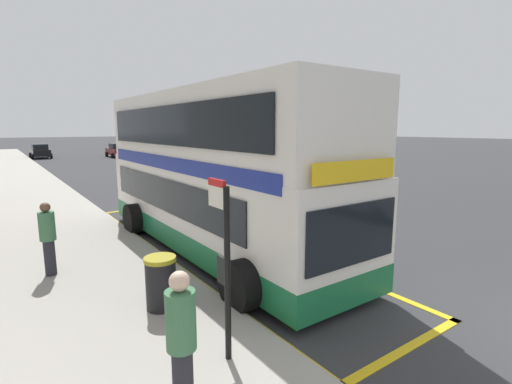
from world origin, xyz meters
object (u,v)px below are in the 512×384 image
object	(u,v)px
parked_car_maroon_far	(117,150)
pedestrian_further_back	(181,340)
bus_stop_sign	(224,255)
litter_bin	(161,282)
double_decker_bus	(212,177)
pedestrian_waiting_near_sign	(48,236)
parked_car_black_behind	(40,151)

from	to	relation	value
parked_car_maroon_far	pedestrian_further_back	bearing A→B (deg)	-102.17
bus_stop_sign	litter_bin	world-z (taller)	bus_stop_sign
parked_car_maroon_far	pedestrian_further_back	size ratio (longest dim) A/B	2.37
bus_stop_sign	pedestrian_further_back	bearing A→B (deg)	-143.44
double_decker_bus	litter_bin	size ratio (longest dim) A/B	10.36
bus_stop_sign	pedestrian_waiting_near_sign	distance (m)	5.26
parked_car_black_behind	litter_bin	xyz separation A→B (m)	(-2.32, -43.31, -0.16)
bus_stop_sign	pedestrian_further_back	size ratio (longest dim) A/B	1.47
litter_bin	pedestrian_further_back	bearing A→B (deg)	-106.23
parked_car_maroon_far	parked_car_black_behind	bearing A→B (deg)	158.77
bus_stop_sign	pedestrian_further_back	distance (m)	1.37
parked_car_maroon_far	litter_bin	size ratio (longest dim) A/B	4.27
parked_car_maroon_far	litter_bin	distance (m)	41.21
bus_stop_sign	parked_car_black_behind	size ratio (longest dim) A/B	0.62
double_decker_bus	bus_stop_sign	size ratio (longest dim) A/B	3.93
bus_stop_sign	parked_car_black_behind	world-z (taller)	bus_stop_sign
double_decker_bus	parked_car_maroon_far	distance (m)	37.79
bus_stop_sign	pedestrian_waiting_near_sign	world-z (taller)	bus_stop_sign
parked_car_black_behind	litter_bin	size ratio (longest dim) A/B	4.27
litter_bin	double_decker_bus	bearing A→B (deg)	47.34
parked_car_maroon_far	pedestrian_waiting_near_sign	size ratio (longest dim) A/B	2.51
litter_bin	pedestrian_waiting_near_sign	bearing A→B (deg)	116.11
double_decker_bus	parked_car_maroon_far	bearing A→B (deg)	78.76
pedestrian_further_back	litter_bin	distance (m)	2.85
double_decker_bus	parked_car_black_behind	xyz separation A→B (m)	(-0.38, 40.38, -1.26)
bus_stop_sign	litter_bin	distance (m)	2.23
double_decker_bus	parked_car_black_behind	size ratio (longest dim) A/B	2.42
pedestrian_waiting_near_sign	pedestrian_further_back	distance (m)	5.73
parked_car_maroon_far	pedestrian_further_back	distance (m)	44.03
double_decker_bus	parked_car_black_behind	distance (m)	40.40
double_decker_bus	pedestrian_further_back	distance (m)	6.69
parked_car_black_behind	pedestrian_further_back	distance (m)	46.11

